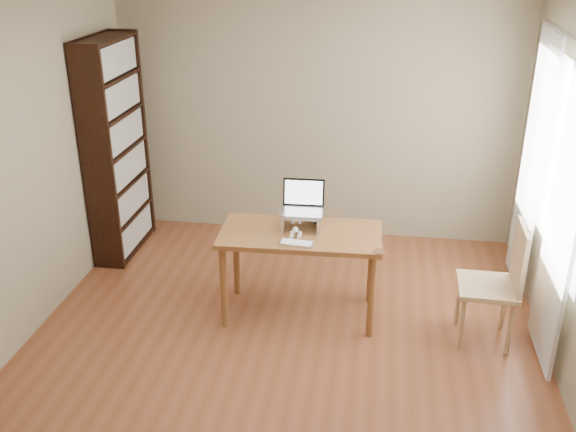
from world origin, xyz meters
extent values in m
cube|color=brown|center=(0.00, 0.00, -0.01)|extent=(4.00, 4.50, 0.02)
cube|color=gray|center=(0.00, 2.26, 1.30)|extent=(4.00, 0.02, 2.60)
cube|color=gray|center=(0.00, -2.26, 1.30)|extent=(4.00, 0.02, 2.60)
cube|color=gray|center=(-2.01, 0.00, 1.30)|extent=(0.02, 4.50, 2.60)
cube|color=white|center=(1.98, 0.80, 1.40)|extent=(0.01, 1.80, 1.40)
cube|color=black|center=(-1.84, 1.12, 1.05)|extent=(0.30, 0.04, 2.10)
cube|color=black|center=(-1.84, 1.98, 1.05)|extent=(0.30, 0.04, 2.10)
cube|color=black|center=(-1.98, 1.55, 1.05)|extent=(0.02, 0.90, 2.10)
cube|color=black|center=(-1.84, 1.55, 0.03)|extent=(0.30, 0.84, 0.02)
cube|color=black|center=(-1.81, 1.55, 0.20)|extent=(0.20, 0.78, 0.28)
cube|color=black|center=(-1.84, 1.55, 0.37)|extent=(0.30, 0.84, 0.03)
cube|color=black|center=(-1.81, 1.55, 0.54)|extent=(0.20, 0.78, 0.28)
cube|color=black|center=(-1.84, 1.55, 0.71)|extent=(0.30, 0.84, 0.02)
cube|color=black|center=(-1.81, 1.55, 0.88)|extent=(0.20, 0.78, 0.28)
cube|color=black|center=(-1.84, 1.55, 1.05)|extent=(0.30, 0.84, 0.02)
cube|color=black|center=(-1.81, 1.55, 1.22)|extent=(0.20, 0.78, 0.28)
cube|color=black|center=(-1.84, 1.55, 1.39)|extent=(0.30, 0.84, 0.02)
cube|color=black|center=(-1.81, 1.55, 1.56)|extent=(0.20, 0.78, 0.28)
cube|color=black|center=(-1.84, 1.55, 1.73)|extent=(0.30, 0.84, 0.02)
cube|color=black|center=(-1.81, 1.55, 1.90)|extent=(0.20, 0.78, 0.28)
cube|color=black|center=(-1.84, 1.55, 2.07)|extent=(0.30, 0.84, 0.03)
cube|color=silver|center=(1.92, 0.25, 1.15)|extent=(0.03, 0.70, 2.20)
cube|color=silver|center=(1.92, 1.35, 1.15)|extent=(0.03, 0.70, 2.20)
cylinder|color=silver|center=(1.92, 0.80, 2.28)|extent=(0.03, 1.90, 0.03)
cube|color=brown|center=(0.07, 0.60, 0.73)|extent=(1.31, 0.68, 0.04)
cylinder|color=brown|center=(-0.52, 0.86, 0.35)|extent=(0.06, 0.06, 0.71)
cylinder|color=brown|center=(0.65, 0.86, 0.35)|extent=(0.06, 0.06, 0.71)
cylinder|color=brown|center=(-0.52, 0.34, 0.35)|extent=(0.06, 0.06, 0.71)
cylinder|color=brown|center=(0.65, 0.34, 0.35)|extent=(0.06, 0.06, 0.71)
cube|color=silver|center=(-0.08, 0.68, 0.81)|extent=(0.03, 0.25, 0.12)
cube|color=silver|center=(0.21, 0.68, 0.81)|extent=(0.03, 0.25, 0.12)
cube|color=silver|center=(0.07, 0.68, 0.88)|extent=(0.32, 0.25, 0.01)
cube|color=silver|center=(0.07, 0.68, 0.89)|extent=(0.34, 0.24, 0.02)
cube|color=black|center=(0.07, 0.82, 1.01)|extent=(0.34, 0.06, 0.22)
cube|color=white|center=(0.07, 0.81, 1.01)|extent=(0.31, 0.05, 0.19)
cube|color=silver|center=(0.07, 0.38, 0.76)|extent=(0.26, 0.13, 0.02)
cube|color=white|center=(0.07, 0.38, 0.77)|extent=(0.24, 0.11, 0.00)
cylinder|color=brown|center=(0.69, 0.35, 0.75)|extent=(0.09, 0.09, 0.01)
ellipsoid|color=#443B35|center=(0.03, 0.71, 0.82)|extent=(0.18, 0.39, 0.13)
ellipsoid|color=#443B35|center=(0.03, 0.82, 0.81)|extent=(0.15, 0.17, 0.12)
ellipsoid|color=#443B35|center=(0.03, 0.52, 0.84)|extent=(0.10, 0.10, 0.10)
ellipsoid|color=silver|center=(0.03, 0.56, 0.80)|extent=(0.09, 0.09, 0.08)
sphere|color=silver|center=(0.03, 0.49, 0.82)|extent=(0.05, 0.05, 0.05)
cone|color=#443B35|center=(0.00, 0.53, 0.88)|extent=(0.03, 0.04, 0.04)
cone|color=#443B35|center=(0.06, 0.53, 0.88)|extent=(0.03, 0.04, 0.04)
cylinder|color=silver|center=(0.00, 0.51, 0.77)|extent=(0.03, 0.09, 0.03)
cylinder|color=silver|center=(0.06, 0.51, 0.77)|extent=(0.03, 0.09, 0.03)
cylinder|color=#443B35|center=(0.12, 0.84, 0.77)|extent=(0.14, 0.21, 0.03)
cube|color=tan|center=(1.52, 0.44, 0.47)|extent=(0.45, 0.45, 0.04)
cylinder|color=tan|center=(1.35, 0.26, 0.23)|extent=(0.04, 0.04, 0.47)
cylinder|color=tan|center=(1.70, 0.26, 0.23)|extent=(0.04, 0.04, 0.47)
cylinder|color=tan|center=(1.35, 0.62, 0.23)|extent=(0.04, 0.04, 0.47)
cylinder|color=tan|center=(1.70, 0.62, 0.23)|extent=(0.04, 0.04, 0.47)
cube|color=tan|center=(1.72, 0.44, 0.73)|extent=(0.04, 0.42, 0.52)
camera|label=1|loc=(0.66, -3.98, 2.93)|focal=40.00mm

